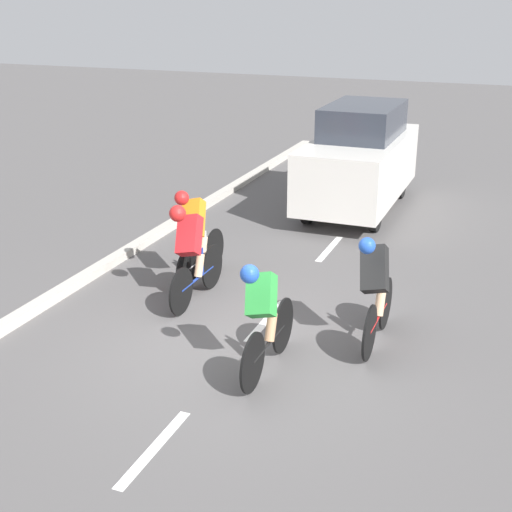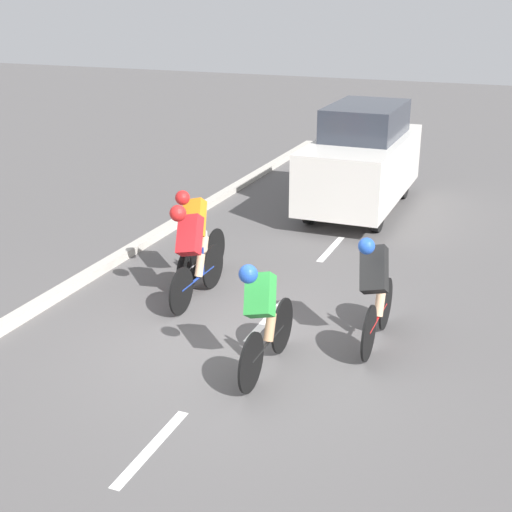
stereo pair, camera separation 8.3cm
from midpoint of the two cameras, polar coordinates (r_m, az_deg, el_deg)
The scene contains 10 objects.
ground_plane at distance 9.35m, azimuth -1.25°, elevation -7.25°, with size 60.00×60.00×0.00m, color #565454.
lane_stripe_near at distance 7.54m, azimuth -8.48°, elevation -14.96°, with size 0.12×1.40×0.01m, color white.
lane_stripe_mid at distance 10.04m, azimuth 0.59°, elevation -5.19°, with size 0.12×1.40×0.01m, color white.
lane_stripe_far at distance 12.85m, azimuth 5.71°, elevation 0.59°, with size 0.12×1.40×0.01m, color white.
curb at distance 11.45m, azimuth -14.55°, elevation -2.17°, with size 0.20×23.56×0.14m, color #B7B2A8.
cyclist_orange at distance 11.14m, azimuth -5.09°, elevation 1.85°, with size 0.45×1.69×1.54m.
cyclist_black at distance 9.19m, azimuth 9.29°, elevation -2.55°, with size 0.44×1.68×1.54m.
cyclist_green at distance 8.42m, azimuth 0.33°, elevation -4.71°, with size 0.43×1.76×1.47m.
cyclist_red at distance 10.37m, azimuth -5.43°, elevation 0.50°, with size 0.43×1.74×1.55m.
support_car at distance 15.02m, azimuth 8.13°, elevation 7.72°, with size 1.70×4.12×2.18m.
Camera 1 is at (-3.19, 7.64, 4.34)m, focal length 50.00 mm.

